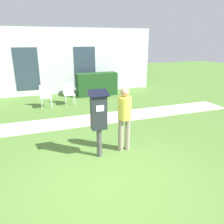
# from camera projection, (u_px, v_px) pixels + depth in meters

# --- Properties ---
(ground_plane) EXTENTS (40.00, 40.00, 0.00)m
(ground_plane) POSITION_uv_depth(u_px,v_px,m) (106.00, 183.00, 4.23)
(ground_plane) COLOR #517A33
(sidewalk) EXTENTS (12.00, 1.10, 0.02)m
(sidewalk) POSITION_uv_depth(u_px,v_px,m) (74.00, 122.00, 7.34)
(sidewalk) COLOR beige
(sidewalk) RESTS_ON ground
(building_facade) EXTENTS (10.00, 0.26, 3.20)m
(building_facade) POSITION_uv_depth(u_px,v_px,m) (56.00, 62.00, 10.76)
(building_facade) COLOR silver
(building_facade) RESTS_ON ground
(parking_meter) EXTENTS (0.44, 0.31, 1.59)m
(parking_meter) POSITION_uv_depth(u_px,v_px,m) (99.00, 116.00, 4.89)
(parking_meter) COLOR #4C4C4C
(parking_meter) RESTS_ON ground
(person_standing) EXTENTS (0.32, 0.32, 1.58)m
(person_standing) POSITION_uv_depth(u_px,v_px,m) (124.00, 115.00, 5.21)
(person_standing) COLOR gray
(person_standing) RESTS_ON ground
(outdoor_chair_left) EXTENTS (0.44, 0.44, 0.90)m
(outdoor_chair_left) POSITION_uv_depth(u_px,v_px,m) (46.00, 94.00, 8.85)
(outdoor_chair_left) COLOR white
(outdoor_chair_left) RESTS_ON ground
(outdoor_chair_middle) EXTENTS (0.44, 0.44, 0.90)m
(outdoor_chair_middle) POSITION_uv_depth(u_px,v_px,m) (69.00, 92.00, 9.25)
(outdoor_chair_middle) COLOR white
(outdoor_chair_middle) RESTS_ON ground
(hedge_row) EXTENTS (1.96, 0.60, 1.10)m
(hedge_row) POSITION_uv_depth(u_px,v_px,m) (97.00, 84.00, 10.73)
(hedge_row) COLOR #1E471E
(hedge_row) RESTS_ON ground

